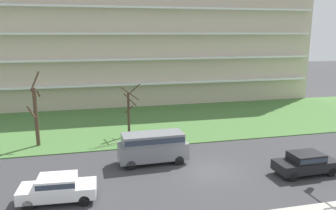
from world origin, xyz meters
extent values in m
plane|color=#38383A|center=(0.00, 0.00, 0.00)|extent=(160.00, 160.00, 0.00)
cube|color=#477238|center=(0.00, 14.00, 0.04)|extent=(80.00, 16.00, 0.08)
cube|color=beige|center=(0.00, 27.43, 9.66)|extent=(47.07, 10.86, 19.32)
cube|color=white|center=(0.00, 21.55, 3.22)|extent=(45.19, 0.90, 0.24)
cube|color=white|center=(0.00, 21.55, 6.44)|extent=(45.19, 0.90, 0.24)
cube|color=white|center=(0.00, 21.55, 9.66)|extent=(45.19, 0.90, 0.24)
cube|color=white|center=(0.00, 21.55, 12.88)|extent=(45.19, 0.90, 0.24)
cylinder|color=#4C3828|center=(-12.75, 8.56, 2.61)|extent=(0.33, 0.33, 5.21)
cylinder|color=#4C3828|center=(-12.41, 8.53, 4.72)|extent=(0.23, 0.80, 0.72)
cylinder|color=#4C3828|center=(-12.67, 8.95, 5.70)|extent=(0.95, 0.33, 1.75)
cylinder|color=#4C3828|center=(-13.06, 8.21, 3.21)|extent=(0.87, 0.80, 1.02)
cylinder|color=#423023|center=(-4.66, 9.47, 2.12)|extent=(0.24, 0.24, 4.25)
cylinder|color=#423023|center=(-4.11, 10.05, 4.40)|extent=(1.27, 1.23, 1.37)
cylinder|color=#423023|center=(-4.55, 8.68, 4.31)|extent=(1.65, 0.33, 1.33)
cylinder|color=#423023|center=(-4.57, 9.85, 2.59)|extent=(0.85, 0.30, 0.80)
cylinder|color=#423023|center=(-4.55, 8.88, 3.70)|extent=(1.28, 0.35, 1.35)
cube|color=black|center=(6.39, -2.00, 0.67)|extent=(4.44, 1.90, 0.70)
cube|color=black|center=(6.39, -2.00, 1.29)|extent=(2.24, 1.71, 0.55)
cube|color=#2D3847|center=(6.39, -2.00, 1.29)|extent=(2.20, 1.74, 0.30)
cylinder|color=black|center=(7.91, -1.17, 0.32)|extent=(0.64, 0.23, 0.64)
cylinder|color=black|center=(7.95, -2.75, 0.32)|extent=(0.64, 0.23, 0.64)
cylinder|color=black|center=(4.83, -1.25, 0.32)|extent=(0.64, 0.23, 0.64)
cylinder|color=black|center=(4.87, -2.83, 0.32)|extent=(0.64, 0.23, 0.64)
cube|color=white|center=(-10.20, -2.00, 0.67)|extent=(4.50, 2.05, 0.70)
cube|color=white|center=(-10.20, -2.00, 1.29)|extent=(2.29, 1.78, 0.55)
cube|color=#2D3847|center=(-10.20, -2.00, 1.29)|extent=(2.25, 1.81, 0.30)
cylinder|color=black|center=(-8.61, -1.30, 0.32)|extent=(0.65, 0.26, 0.64)
cylinder|color=black|center=(-8.71, -2.88, 0.32)|extent=(0.65, 0.26, 0.64)
cylinder|color=black|center=(-11.69, -1.12, 0.32)|extent=(0.65, 0.26, 0.64)
cylinder|color=black|center=(-11.78, -2.70, 0.32)|extent=(0.65, 0.26, 0.64)
cube|color=slate|center=(-3.66, 2.50, 0.98)|extent=(5.25, 2.14, 1.25)
cube|color=slate|center=(-3.66, 2.50, 1.98)|extent=(4.65, 1.96, 0.75)
cube|color=#2D3847|center=(-3.66, 2.50, 1.98)|extent=(4.56, 2.00, 0.41)
cylinder|color=black|center=(-5.45, 1.56, 0.36)|extent=(0.73, 0.24, 0.72)
cylinder|color=black|center=(-5.50, 3.34, 0.36)|extent=(0.73, 0.24, 0.72)
cylinder|color=black|center=(-1.82, 1.66, 0.36)|extent=(0.73, 0.24, 0.72)
cylinder|color=black|center=(-1.86, 3.44, 0.36)|extent=(0.73, 0.24, 0.72)
camera|label=1|loc=(-8.00, -20.82, 9.76)|focal=35.17mm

